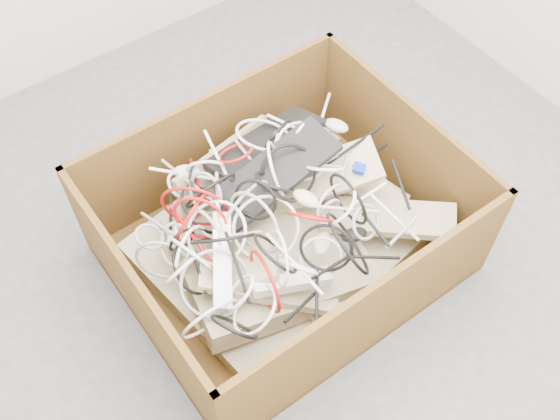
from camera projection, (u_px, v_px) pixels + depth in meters
ground at (291, 247)px, 2.69m from camera, size 3.00×3.00×0.00m
cardboard_box at (279, 241)px, 2.55m from camera, size 1.22×1.02×0.51m
keyboard_pile at (286, 203)px, 2.48m from camera, size 1.01×0.91×0.42m
mice_scatter at (281, 211)px, 2.37m from camera, size 0.87×0.62×0.20m
power_strip_left at (222, 261)px, 2.21m from camera, size 0.23×0.31×0.14m
power_strip_right at (292, 282)px, 2.23m from camera, size 0.28×0.14×0.09m
vga_plug at (359, 168)px, 2.45m from camera, size 0.06×0.06×0.03m
cable_tangle at (250, 221)px, 2.29m from camera, size 1.11×0.87×0.44m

